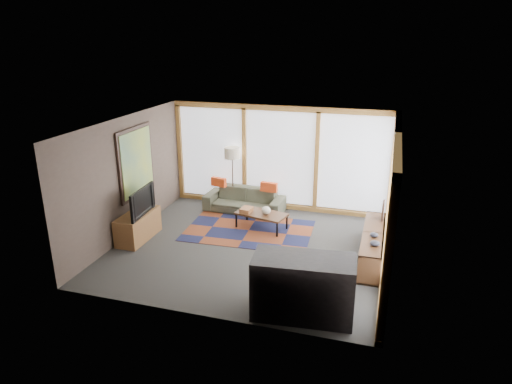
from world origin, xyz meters
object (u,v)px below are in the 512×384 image
(tv_console, at_px, (138,226))
(bar_counter, at_px, (303,287))
(sofa, at_px, (244,200))
(coffee_table, at_px, (262,221))
(television, at_px, (138,201))
(floor_lamp, at_px, (233,178))
(bookshelf, at_px, (372,245))

(tv_console, bearing_deg, bar_counter, -24.04)
(tv_console, bearing_deg, sofa, 52.50)
(coffee_table, xyz_separation_m, television, (-2.32, -1.32, 0.69))
(coffee_table, distance_m, tv_console, 2.72)
(floor_lamp, height_order, coffee_table, floor_lamp)
(coffee_table, distance_m, bookshelf, 2.61)
(bookshelf, distance_m, tv_console, 4.91)
(floor_lamp, height_order, tv_console, floor_lamp)
(sofa, height_order, floor_lamp, floor_lamp)
(television, bearing_deg, coffee_table, -64.16)
(sofa, xyz_separation_m, tv_console, (-1.69, -2.20, 0.01))
(bookshelf, distance_m, bar_counter, 2.48)
(floor_lamp, distance_m, bar_counter, 4.91)
(tv_console, relative_size, television, 1.14)
(floor_lamp, xyz_separation_m, bar_counter, (2.62, -4.14, -0.29))
(floor_lamp, bearing_deg, television, -117.35)
(bookshelf, xyz_separation_m, bar_counter, (-0.94, -2.28, 0.22))
(tv_console, height_order, television, television)
(sofa, height_order, bar_counter, bar_counter)
(floor_lamp, distance_m, coffee_table, 1.64)
(bar_counter, bearing_deg, bookshelf, 61.99)
(bookshelf, distance_m, television, 4.88)
(sofa, relative_size, tv_console, 1.68)
(bar_counter, bearing_deg, floor_lamp, 116.78)
(bookshelf, relative_size, bar_counter, 1.42)
(television, bearing_deg, tv_console, 64.41)
(floor_lamp, relative_size, bookshelf, 0.70)
(tv_console, height_order, bar_counter, bar_counter)
(sofa, relative_size, floor_lamp, 1.26)
(floor_lamp, bearing_deg, sofa, -26.08)
(floor_lamp, relative_size, television, 1.53)
(bar_counter, bearing_deg, television, 150.37)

